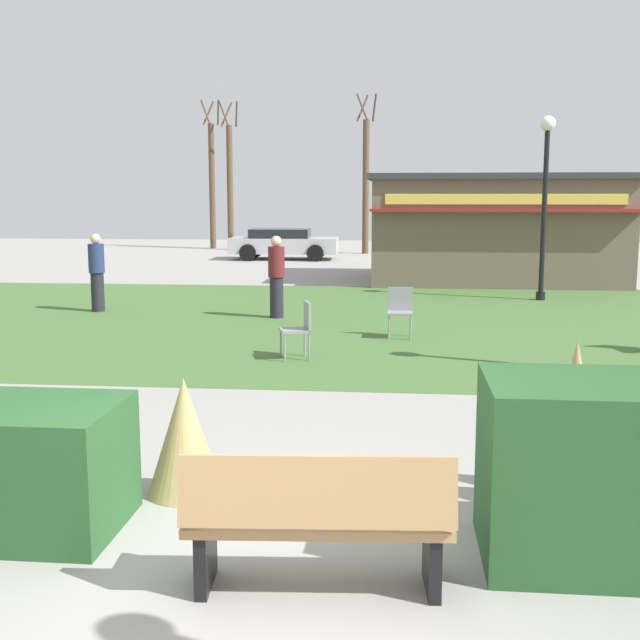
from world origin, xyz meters
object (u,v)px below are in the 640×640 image
parked_car_west_slot (283,243)px  cafe_chair_west (400,308)px  tree_left_bg (230,184)px  tree_right_bg (366,183)px  tree_center_bg (212,183)px  person_standing (276,276)px  food_kiosk (494,228)px  cafe_chair_center (300,325)px  person_strolling (97,272)px  park_bench (318,521)px  lamppost_far (545,186)px

parked_car_west_slot → cafe_chair_west: bearing=-75.0°
cafe_chair_west → tree_left_bg: bearing=109.1°
parked_car_west_slot → tree_right_bg: 5.23m
cafe_chair_west → tree_left_bg: tree_left_bg is taller
tree_center_bg → person_standing: bearing=-73.5°
food_kiosk → tree_right_bg: (-4.23, 10.73, 1.44)m
cafe_chair_center → tree_right_bg: size_ratio=0.13×
tree_right_bg → person_standing: bearing=-93.2°
cafe_chair_center → person_standing: (-1.00, 4.11, 0.33)m
cafe_chair_center → parked_car_west_slot: size_ratio=0.21×
person_standing → tree_center_bg: bearing=-113.9°
tree_right_bg → tree_center_bg: 7.86m
food_kiosk → person_strolling: size_ratio=4.32×
person_strolling → parked_car_west_slot: bearing=-139.5°
cafe_chair_west → tree_right_bg: size_ratio=0.13×
cafe_chair_west → cafe_chair_center: size_ratio=1.00×
food_kiosk → person_standing: 9.48m
park_bench → tree_right_bg: tree_right_bg is taller
park_bench → cafe_chair_center: bearing=97.9°
park_bench → parked_car_west_slot: parked_car_west_slot is taller
cafe_chair_west → person_standing: person_standing is taller
tree_left_bg → tree_right_bg: 6.63m
person_strolling → tree_right_bg: (5.04, 18.07, 2.14)m
cafe_chair_west → person_strolling: (-6.55, 2.57, 0.33)m
lamppost_far → person_standing: 7.09m
lamppost_far → tree_center_bg: tree_center_bg is taller
lamppost_far → tree_left_bg: tree_left_bg is taller
food_kiosk → person_strolling: (-9.27, -7.34, -0.70)m
park_bench → person_strolling: person_strolling is taller
park_bench → cafe_chair_center: (-1.02, 7.34, 0.05)m
food_kiosk → tree_left_bg: size_ratio=1.09×
lamppost_far → cafe_chair_center: (-4.92, -7.53, -2.20)m
food_kiosk → tree_left_bg: 16.57m
cafe_chair_west → tree_center_bg: size_ratio=0.13×
person_standing → tree_center_bg: tree_center_bg is taller
person_standing → parked_car_west_slot: bearing=-122.7°
parked_car_west_slot → tree_left_bg: bearing=120.7°
tree_left_bg → park_bench: bearing=-77.1°
lamppost_far → tree_center_bg: (-12.25, 17.92, 0.34)m
parked_car_west_slot → tree_right_bg: bearing=48.7°
food_kiosk → tree_right_bg: 11.63m
person_standing → tree_right_bg: size_ratio=0.25×
parked_car_west_slot → tree_center_bg: bearing=124.3°
cafe_chair_center → person_strolling: 6.84m
cafe_chair_west → person_standing: bearing=141.0°
person_standing → tree_left_bg: bearing=-116.0°
parked_car_west_slot → tree_center_bg: size_ratio=0.62×
person_strolling → person_standing: size_ratio=1.00×
person_strolling → tree_right_bg: size_ratio=0.25×
tree_right_bg → tree_center_bg: bearing=159.5°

